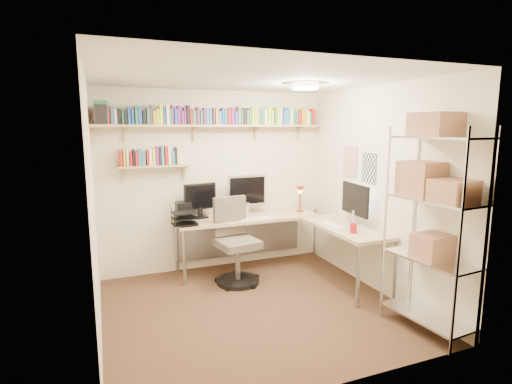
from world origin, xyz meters
The scene contains 6 objects.
ground centered at (0.00, 0.00, 0.00)m, with size 3.20×3.20×0.00m, color #402F1B.
room_shell centered at (0.00, 0.00, 1.55)m, with size 3.24×3.04×2.52m.
wall_shelves centered at (-0.40, 1.30, 2.03)m, with size 3.12×1.09×0.80m.
corner_desk centered at (0.49, 0.93, 0.76)m, with size 2.37×1.96×1.33m.
office_chair centered at (0.06, 0.81, 0.47)m, with size 0.58×0.59×1.11m.
wire_rack centered at (1.42, -1.07, 1.41)m, with size 0.50×0.91×2.14m.
Camera 1 is at (-1.53, -3.92, 2.02)m, focal length 28.00 mm.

